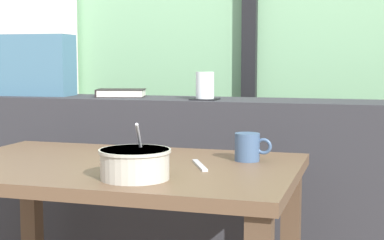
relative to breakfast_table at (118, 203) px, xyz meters
The scene contains 11 objects.
curtain_left_panel 1.74m from the breakfast_table, 130.79° to the left, with size 0.56×0.06×2.50m, color silver.
window_divider_post 1.44m from the breakfast_table, 83.14° to the left, with size 0.07×0.05×2.60m, color black.
dark_console_ledge 0.67m from the breakfast_table, 93.11° to the left, with size 2.80×0.30×0.88m, color #2D2D33.
breakfast_table is the anchor object (origin of this frame).
coaster_square 0.66m from the breakfast_table, 79.46° to the left, with size 0.10×0.10×0.01m, color black.
juice_glass 0.68m from the breakfast_table, 79.46° to the left, with size 0.07×0.07×0.10m.
closed_book 0.78m from the breakfast_table, 112.44° to the left, with size 0.22×0.18×0.03m.
throw_pillow 1.01m from the breakfast_table, 135.69° to the left, with size 0.32×0.14×0.26m, color #426B84.
soup_bowl 0.29m from the breakfast_table, 55.02° to the right, with size 0.19×0.19×0.15m.
fork_utensil 0.28m from the breakfast_table, ahead, with size 0.02×0.17×0.01m, color silver.
ceramic_mug 0.43m from the breakfast_table, 22.79° to the left, with size 0.11×0.08×0.08m.
Camera 1 is at (0.74, -1.68, 1.04)m, focal length 54.90 mm.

